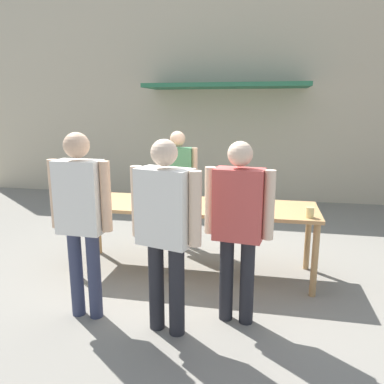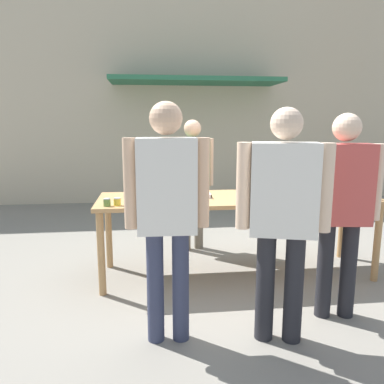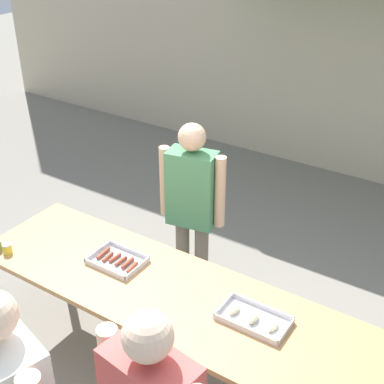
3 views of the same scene
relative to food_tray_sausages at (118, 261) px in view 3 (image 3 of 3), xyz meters
name	(u,v)px [view 3 (image 3 of 3)]	position (x,y,z in m)	size (l,w,h in m)	color
ground_plane	(170,381)	(0.48, -0.06, -0.87)	(24.00, 24.00, 0.00)	gray
serving_table	(168,300)	(0.48, -0.06, -0.09)	(2.90, 0.84, 0.86)	tan
food_tray_sausages	(118,261)	(0.00, 0.00, 0.00)	(0.37, 0.28, 0.04)	silver
food_tray_buns	(253,319)	(1.08, 0.00, 0.00)	(0.44, 0.25, 0.06)	silver
condiment_jar_ketchup	(7,249)	(-0.75, -0.35, 0.02)	(0.07, 0.07, 0.07)	gold
person_server_behind_table	(192,201)	(0.10, 0.81, 0.13)	(0.55, 0.28, 1.66)	#756B5B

